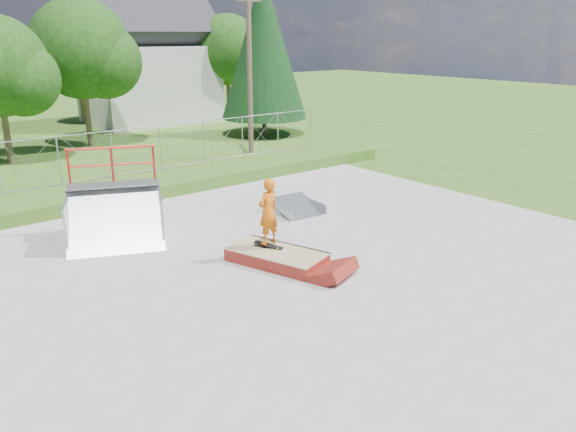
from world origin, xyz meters
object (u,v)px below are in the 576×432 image
object	(u,v)px
flat_bank_ramp	(297,207)
skater	(268,214)
grind_box	(277,258)
quarter_pipe	(114,200)

from	to	relation	value
flat_bank_ramp	skater	xyz separation A→B (m)	(-3.20, -2.71, 1.08)
grind_box	flat_bank_ramp	bearing A→B (deg)	25.13
grind_box	quarter_pipe	size ratio (longest dim) A/B	1.08
grind_box	flat_bank_ramp	xyz separation A→B (m)	(3.20, 3.06, 0.03)
grind_box	quarter_pipe	xyz separation A→B (m)	(-2.64, 4.11, 1.12)
flat_bank_ramp	skater	bearing A→B (deg)	-135.87
grind_box	skater	xyz separation A→B (m)	(-0.00, 0.35, 1.11)
quarter_pipe	flat_bank_ramp	size ratio (longest dim) A/B	1.67
grind_box	flat_bank_ramp	size ratio (longest dim) A/B	1.81
quarter_pipe	flat_bank_ramp	xyz separation A→B (m)	(5.84, -1.06, -1.08)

